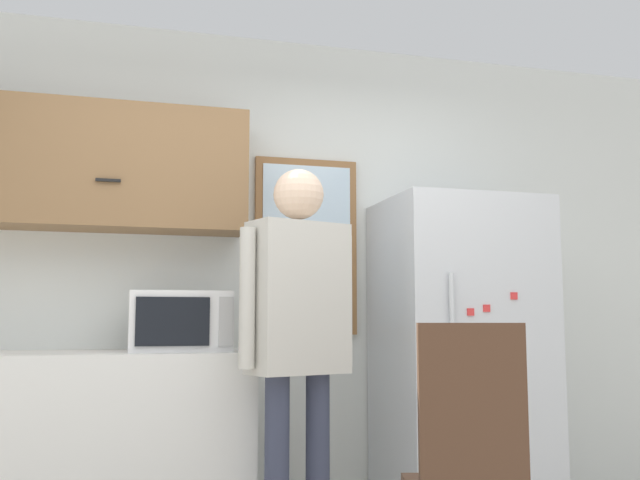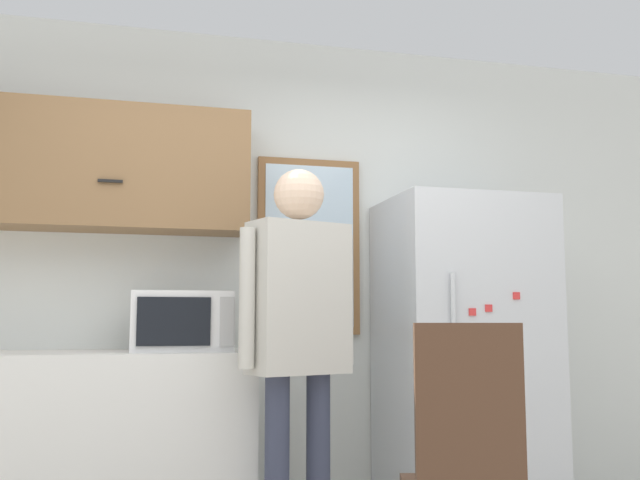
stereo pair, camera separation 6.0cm
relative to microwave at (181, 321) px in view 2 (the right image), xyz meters
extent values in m
cube|color=silver|center=(0.38, 0.38, 0.28)|extent=(6.00, 0.06, 2.70)
cube|color=silver|center=(-0.74, 0.03, -0.61)|extent=(2.16, 0.64, 0.93)
cube|color=olive|center=(-0.74, 0.20, 0.79)|extent=(2.16, 0.31, 0.64)
cube|color=black|center=(-0.36, 0.03, 0.69)|extent=(0.12, 0.01, 0.01)
cube|color=white|center=(0.00, 0.00, 0.00)|extent=(0.48, 0.39, 0.29)
cube|color=black|center=(-0.04, -0.19, 0.00)|extent=(0.34, 0.01, 0.23)
cube|color=#B2B2B2|center=(0.20, -0.19, 0.00)|extent=(0.07, 0.01, 0.23)
cylinder|color=#33384C|center=(0.40, -0.42, -0.65)|extent=(0.11, 0.11, 0.83)
cylinder|color=#33384C|center=(0.61, -0.35, -0.65)|extent=(0.11, 0.11, 0.83)
cube|color=beige|center=(0.51, -0.39, 0.11)|extent=(0.50, 0.35, 0.69)
sphere|color=beige|center=(0.51, -0.39, 0.59)|extent=(0.24, 0.24, 0.24)
cylinder|color=beige|center=(0.26, -0.47, 0.10)|extent=(0.07, 0.07, 0.62)
cylinder|color=beige|center=(0.76, -0.30, 0.10)|extent=(0.07, 0.07, 0.62)
cube|color=silver|center=(1.50, -0.01, -0.21)|extent=(0.82, 0.71, 1.73)
cylinder|color=silver|center=(1.28, -0.39, -0.07)|extent=(0.02, 0.02, 0.61)
cube|color=red|center=(1.63, -0.37, 0.13)|extent=(0.04, 0.01, 0.04)
cube|color=red|center=(1.38, -0.37, 0.05)|extent=(0.04, 0.01, 0.04)
cube|color=red|center=(1.47, -0.37, 0.06)|extent=(0.04, 0.01, 0.04)
cube|color=#338CDB|center=(1.31, -0.37, -0.29)|extent=(0.04, 0.01, 0.04)
cube|color=#472D1E|center=(0.91, -1.28, -0.30)|extent=(0.37, 0.13, 0.59)
cube|color=olive|center=(0.73, 0.34, 0.43)|extent=(0.59, 0.04, 1.00)
cube|color=silver|center=(0.73, 0.32, 0.43)|extent=(0.51, 0.01, 0.92)
camera|label=1|loc=(-0.26, -3.57, 0.00)|focal=40.00mm
camera|label=2|loc=(-0.20, -3.59, 0.00)|focal=40.00mm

